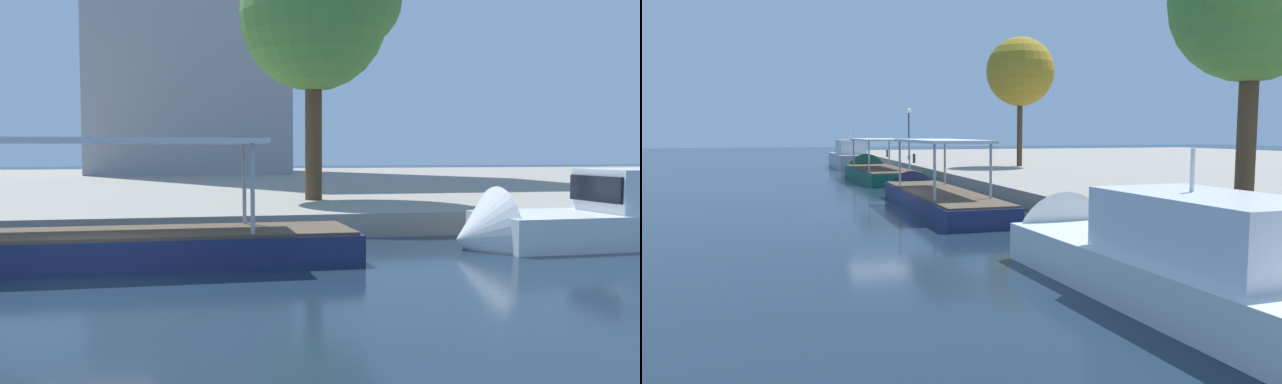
{
  "view_description": "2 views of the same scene",
  "coord_description": "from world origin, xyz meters",
  "views": [
    {
      "loc": [
        2.0,
        -13.29,
        2.65
      ],
      "look_at": [
        5.72,
        5.12,
        1.49
      ],
      "focal_mm": 36.83,
      "sensor_mm": 36.0,
      "label": 1
    },
    {
      "loc": [
        24.25,
        -4.04,
        3.26
      ],
      "look_at": [
        5.91,
        1.71,
        1.33
      ],
      "focal_mm": 33.4,
      "sensor_mm": 36.0,
      "label": 2
    }
  ],
  "objects": [
    {
      "name": "tree_2",
      "position": [
        7.1,
        11.85,
        7.98
      ],
      "size": [
        6.01,
        5.88,
        10.05
      ],
      "color": "#4C3823",
      "rests_on": "dock_promenade"
    },
    {
      "name": "ground_plane",
      "position": [
        0.0,
        0.0,
        0.0
      ],
      "size": [
        220.0,
        220.0,
        0.0
      ],
      "primitive_type": "plane",
      "color": "#192838"
    },
    {
      "name": "motor_yacht_3",
      "position": [
        14.05,
        3.33,
        0.59
      ],
      "size": [
        10.49,
        3.3,
        4.09
      ],
      "rotation": [
        0.0,
        0.0,
        3.18
      ],
      "color": "silver",
      "rests_on": "ground_plane"
    },
    {
      "name": "dock_promenade",
      "position": [
        0.0,
        33.56,
        0.37
      ],
      "size": [
        120.0,
        55.0,
        0.75
      ],
      "primitive_type": "cube",
      "color": "gray",
      "rests_on": "ground_plane"
    },
    {
      "name": "tour_boat_2",
      "position": [
        -0.73,
        2.53,
        0.24
      ],
      "size": [
        12.65,
        2.72,
        4.09
      ],
      "rotation": [
        0.0,
        0.0,
        3.14
      ],
      "color": "navy",
      "rests_on": "ground_plane"
    }
  ]
}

